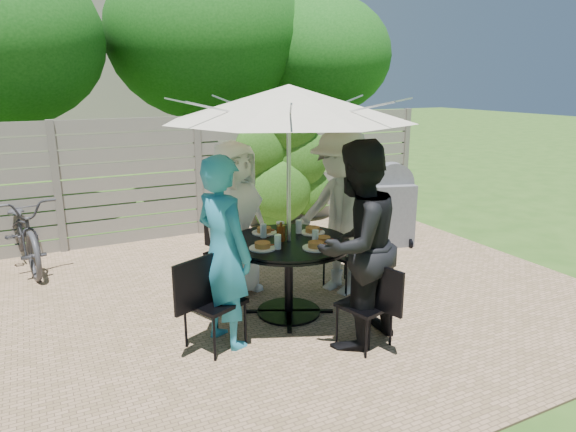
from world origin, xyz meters
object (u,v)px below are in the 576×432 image
bicycle (24,231)px  chair_back (229,267)px  umbrella (289,103)px  coffee_cup (280,228)px  person_front (356,246)px  plate_extra (323,241)px  syrup_jug (281,233)px  glass_left (278,242)px  person_back (235,219)px  chair_right (347,267)px  glass_front (315,237)px  plate_front (316,246)px  glass_right (299,227)px  chair_left (214,320)px  person_left (224,253)px  plate_left (262,246)px  bbq_grill (391,208)px  plate_back (264,231)px  glass_back (263,231)px  chair_front (365,322)px  plate_right (313,231)px  person_right (341,213)px

bicycle → chair_back: bearing=-51.1°
umbrella → coffee_cup: (0.02, 0.24, -1.29)m
person_front → plate_extra: bearing=-108.8°
syrup_jug → glass_left: bearing=-123.1°
person_back → plate_extra: size_ratio=7.25×
chair_back → chair_right: bearing=43.0°
plate_extra → glass_front: (-0.08, 0.01, 0.05)m
plate_front → glass_right: glass_right is taller
person_back → chair_left: bearing=-139.3°
person_left → plate_front: person_left is taller
plate_left → plate_front: size_ratio=1.00×
coffee_cup → bbq_grill: bearing=26.4°
glass_front → umbrella: bearing=131.1°
plate_left → syrup_jug: size_ratio=1.62×
plate_back → glass_right: 0.37m
plate_back → glass_back: bearing=-117.1°
plate_left → coffee_cup: (0.36, 0.36, 0.04)m
person_front → glass_right: person_front is taller
chair_front → glass_back: glass_back is taller
glass_right → umbrella: bearing=-138.9°
glass_front → chair_front: bearing=-79.4°
chair_left → glass_back: glass_back is taller
chair_left → glass_right: glass_right is taller
plate_front → glass_front: glass_front is taller
person_back → plate_front: person_back is taller
glass_left → glass_front: (0.40, -0.03, 0.00)m
person_left → bbq_grill: size_ratio=1.44×
plate_front → coffee_cup: (-0.10, 0.58, 0.04)m
person_left → chair_front: bearing=-139.3°
chair_right → plate_front: size_ratio=3.31×
plate_right → person_left: bearing=-160.9°
glass_back → glass_right: size_ratio=1.00×
plate_back → plate_left: (-0.22, -0.46, 0.00)m
chair_right → glass_back: size_ratio=6.15×
chair_left → bicycle: 3.46m
person_left → person_right: size_ratio=0.94×
plate_right → chair_right: bearing=19.0°
plate_back → chair_back: bearing=109.2°
glass_left → syrup_jug: syrup_jug is taller
umbrella → plate_right: (0.34, 0.12, -1.32)m
bbq_grill → plate_extra: bearing=-125.2°
bicycle → bbq_grill: 4.97m
person_front → plate_extra: person_front is taller
plate_left → glass_right: glass_right is taller
plate_right → plate_extra: same height
chair_right → plate_back: 1.18m
chair_left → plate_back: size_ratio=3.50×
person_front → chair_left: bearing=-40.6°
plate_extra → bbq_grill: 2.68m
person_right → bicycle: bearing=-147.5°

